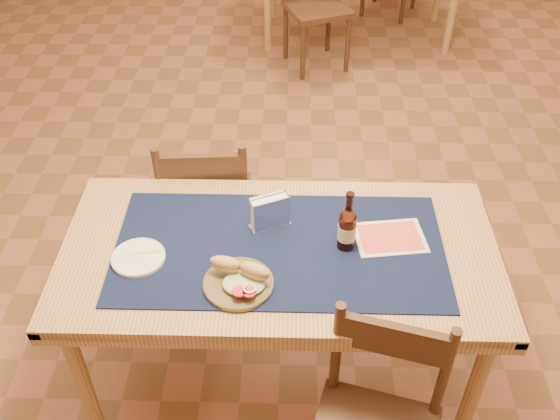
{
  "coord_description": "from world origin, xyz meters",
  "views": [
    {
      "loc": [
        0.04,
        -2.42,
        2.35
      ],
      "look_at": [
        0.0,
        -0.7,
        0.85
      ],
      "focal_mm": 40.0,
      "sensor_mm": 36.0,
      "label": 1
    }
  ],
  "objects_px": {
    "main_table": "(279,264)",
    "chair_main_far": "(208,205)",
    "sandwich_plate": "(240,280)",
    "beer_bottle": "(347,228)",
    "napkin_holder": "(270,213)"
  },
  "relations": [
    {
      "from": "chair_main_far",
      "to": "napkin_holder",
      "type": "bearing_deg",
      "value": -55.5
    },
    {
      "from": "main_table",
      "to": "napkin_holder",
      "type": "xyz_separation_m",
      "value": [
        -0.04,
        0.12,
        0.15
      ]
    },
    {
      "from": "sandwich_plate",
      "to": "beer_bottle",
      "type": "relative_size",
      "value": 0.98
    },
    {
      "from": "napkin_holder",
      "to": "beer_bottle",
      "type": "bearing_deg",
      "value": -20.71
    },
    {
      "from": "sandwich_plate",
      "to": "beer_bottle",
      "type": "xyz_separation_m",
      "value": [
        0.37,
        0.2,
        0.07
      ]
    },
    {
      "from": "sandwich_plate",
      "to": "chair_main_far",
      "type": "bearing_deg",
      "value": 106.21
    },
    {
      "from": "napkin_holder",
      "to": "chair_main_far",
      "type": "bearing_deg",
      "value": 124.5
    },
    {
      "from": "beer_bottle",
      "to": "napkin_holder",
      "type": "height_order",
      "value": "beer_bottle"
    },
    {
      "from": "main_table",
      "to": "chair_main_far",
      "type": "distance_m",
      "value": 0.7
    },
    {
      "from": "chair_main_far",
      "to": "sandwich_plate",
      "type": "distance_m",
      "value": 0.85
    },
    {
      "from": "beer_bottle",
      "to": "main_table",
      "type": "bearing_deg",
      "value": -176.74
    },
    {
      "from": "sandwich_plate",
      "to": "beer_bottle",
      "type": "bearing_deg",
      "value": 28.36
    },
    {
      "from": "main_table",
      "to": "chair_main_far",
      "type": "relative_size",
      "value": 1.8
    },
    {
      "from": "chair_main_far",
      "to": "sandwich_plate",
      "type": "relative_size",
      "value": 3.65
    },
    {
      "from": "chair_main_far",
      "to": "beer_bottle",
      "type": "height_order",
      "value": "beer_bottle"
    }
  ]
}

